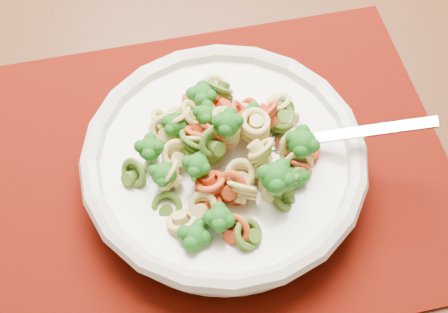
# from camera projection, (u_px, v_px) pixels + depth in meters

# --- Properties ---
(dining_table) EXTENTS (1.48, 1.16, 0.75)m
(dining_table) POSITION_uv_depth(u_px,v_px,m) (259.00, 136.00, 0.78)
(dining_table) COLOR #492414
(dining_table) RESTS_ON ground
(placemat) EXTENTS (0.58, 0.53, 0.00)m
(placemat) POSITION_uv_depth(u_px,v_px,m) (215.00, 170.00, 0.63)
(placemat) COLOR #4E0903
(placemat) RESTS_ON dining_table
(pasta_bowl) EXTENTS (0.27, 0.27, 0.05)m
(pasta_bowl) POSITION_uv_depth(u_px,v_px,m) (224.00, 162.00, 0.59)
(pasta_bowl) COLOR beige
(pasta_bowl) RESTS_ON placemat
(pasta_broccoli_heap) EXTENTS (0.23, 0.23, 0.06)m
(pasta_broccoli_heap) POSITION_uv_depth(u_px,v_px,m) (224.00, 153.00, 0.58)
(pasta_broccoli_heap) COLOR #DBC96C
(pasta_broccoli_heap) RESTS_ON pasta_bowl
(fork) EXTENTS (0.18, 0.06, 0.08)m
(fork) POSITION_uv_depth(u_px,v_px,m) (289.00, 142.00, 0.59)
(fork) COLOR silver
(fork) RESTS_ON pasta_bowl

